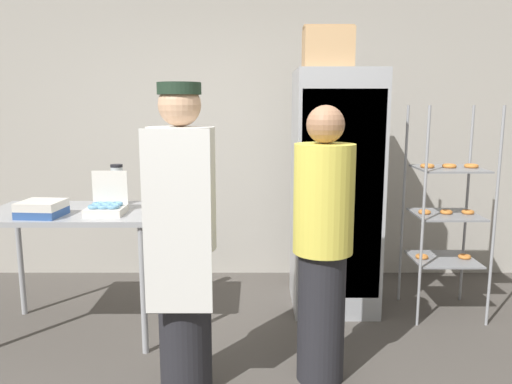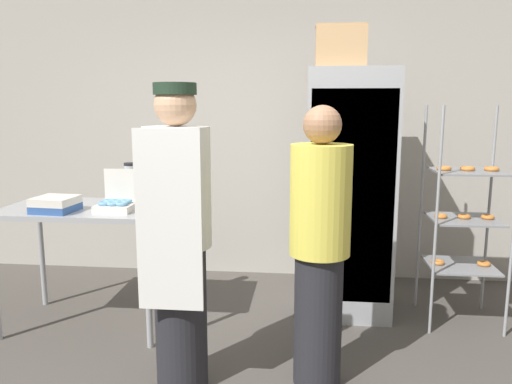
{
  "view_description": "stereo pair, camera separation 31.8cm",
  "coord_description": "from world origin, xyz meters",
  "px_view_note": "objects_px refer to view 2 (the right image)",
  "views": [
    {
      "loc": [
        0.07,
        -2.41,
        1.66
      ],
      "look_at": [
        0.06,
        0.72,
        1.11
      ],
      "focal_mm": 35.0,
      "sensor_mm": 36.0,
      "label": 1
    },
    {
      "loc": [
        0.39,
        -2.4,
        1.66
      ],
      "look_at": [
        0.06,
        0.72,
        1.11
      ],
      "focal_mm": 35.0,
      "sensor_mm": 36.0,
      "label": 2
    }
  ],
  "objects_px": {
    "refrigerator": "(348,193)",
    "cardboard_storage_box": "(340,47)",
    "baking_rack": "(464,217)",
    "blender_pitcher": "(131,185)",
    "donut_box": "(116,204)",
    "person_customer": "(320,247)",
    "binder_stack": "(55,204)",
    "person_baker": "(179,235)"
  },
  "relations": [
    {
      "from": "refrigerator",
      "to": "person_customer",
      "type": "distance_m",
      "value": 1.19
    },
    {
      "from": "person_customer",
      "to": "donut_box",
      "type": "bearing_deg",
      "value": 159.88
    },
    {
      "from": "person_customer",
      "to": "person_baker",
      "type": "bearing_deg",
      "value": -171.71
    },
    {
      "from": "baking_rack",
      "to": "person_customer",
      "type": "relative_size",
      "value": 1.0
    },
    {
      "from": "donut_box",
      "to": "cardboard_storage_box",
      "type": "height_order",
      "value": "cardboard_storage_box"
    },
    {
      "from": "binder_stack",
      "to": "person_customer",
      "type": "distance_m",
      "value": 1.9
    },
    {
      "from": "donut_box",
      "to": "person_baker",
      "type": "bearing_deg",
      "value": -45.91
    },
    {
      "from": "blender_pitcher",
      "to": "cardboard_storage_box",
      "type": "xyz_separation_m",
      "value": [
        1.58,
        0.21,
        1.03
      ]
    },
    {
      "from": "baking_rack",
      "to": "donut_box",
      "type": "xyz_separation_m",
      "value": [
        -2.53,
        -0.47,
        0.14
      ]
    },
    {
      "from": "cardboard_storage_box",
      "to": "person_baker",
      "type": "xyz_separation_m",
      "value": [
        -0.96,
        -1.18,
        -1.16
      ]
    },
    {
      "from": "baking_rack",
      "to": "donut_box",
      "type": "distance_m",
      "value": 2.58
    },
    {
      "from": "refrigerator",
      "to": "donut_box",
      "type": "distance_m",
      "value": 1.79
    },
    {
      "from": "person_baker",
      "to": "baking_rack",
      "type": "bearing_deg",
      "value": 30.21
    },
    {
      "from": "cardboard_storage_box",
      "to": "donut_box",
      "type": "bearing_deg",
      "value": -161.19
    },
    {
      "from": "refrigerator",
      "to": "person_baker",
      "type": "distance_m",
      "value": 1.65
    },
    {
      "from": "refrigerator",
      "to": "binder_stack",
      "type": "height_order",
      "value": "refrigerator"
    },
    {
      "from": "cardboard_storage_box",
      "to": "person_baker",
      "type": "relative_size",
      "value": 0.21
    },
    {
      "from": "refrigerator",
      "to": "cardboard_storage_box",
      "type": "relative_size",
      "value": 5.16
    },
    {
      "from": "baking_rack",
      "to": "blender_pitcher",
      "type": "bearing_deg",
      "value": -176.76
    },
    {
      "from": "person_customer",
      "to": "baking_rack",
      "type": "bearing_deg",
      "value": 42.01
    },
    {
      "from": "binder_stack",
      "to": "blender_pitcher",
      "type": "bearing_deg",
      "value": 45.16
    },
    {
      "from": "binder_stack",
      "to": "cardboard_storage_box",
      "type": "height_order",
      "value": "cardboard_storage_box"
    },
    {
      "from": "binder_stack",
      "to": "baking_rack",
      "type": "bearing_deg",
      "value": 10.57
    },
    {
      "from": "baking_rack",
      "to": "blender_pitcher",
      "type": "distance_m",
      "value": 2.55
    },
    {
      "from": "baking_rack",
      "to": "blender_pitcher",
      "type": "xyz_separation_m",
      "value": [
        -2.54,
        -0.14,
        0.23
      ]
    },
    {
      "from": "refrigerator",
      "to": "donut_box",
      "type": "bearing_deg",
      "value": -159.27
    },
    {
      "from": "binder_stack",
      "to": "cardboard_storage_box",
      "type": "relative_size",
      "value": 0.78
    },
    {
      "from": "baking_rack",
      "to": "cardboard_storage_box",
      "type": "xyz_separation_m",
      "value": [
        -0.96,
        0.06,
        1.26
      ]
    },
    {
      "from": "blender_pitcher",
      "to": "person_customer",
      "type": "xyz_separation_m",
      "value": [
        1.43,
        -0.85,
        -0.21
      ]
    },
    {
      "from": "person_baker",
      "to": "refrigerator",
      "type": "bearing_deg",
      "value": 50.38
    },
    {
      "from": "donut_box",
      "to": "person_customer",
      "type": "distance_m",
      "value": 1.52
    },
    {
      "from": "baking_rack",
      "to": "person_baker",
      "type": "bearing_deg",
      "value": -149.79
    },
    {
      "from": "blender_pitcher",
      "to": "person_customer",
      "type": "distance_m",
      "value": 1.68
    },
    {
      "from": "binder_stack",
      "to": "person_customer",
      "type": "height_order",
      "value": "person_customer"
    },
    {
      "from": "blender_pitcher",
      "to": "binder_stack",
      "type": "relative_size",
      "value": 1.04
    },
    {
      "from": "baking_rack",
      "to": "person_customer",
      "type": "distance_m",
      "value": 1.49
    },
    {
      "from": "donut_box",
      "to": "person_customer",
      "type": "height_order",
      "value": "person_customer"
    },
    {
      "from": "blender_pitcher",
      "to": "cardboard_storage_box",
      "type": "relative_size",
      "value": 0.81
    },
    {
      "from": "binder_stack",
      "to": "donut_box",
      "type": "bearing_deg",
      "value": 10.45
    },
    {
      "from": "donut_box",
      "to": "person_baker",
      "type": "relative_size",
      "value": 0.16
    },
    {
      "from": "blender_pitcher",
      "to": "refrigerator",
      "type": "bearing_deg",
      "value": 10.24
    },
    {
      "from": "person_customer",
      "to": "cardboard_storage_box",
      "type": "bearing_deg",
      "value": 81.97
    }
  ]
}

